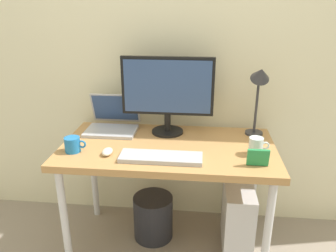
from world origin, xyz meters
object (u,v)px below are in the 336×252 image
desk (168,156)px  glass_cup (256,146)px  monitor (167,91)px  laptop (113,121)px  computer_tower (237,216)px  coffee_mug (73,145)px  keyboard (161,157)px  wastebasket (153,217)px  desk_lamp (259,85)px  mouse (107,152)px  photo_frame (258,157)px

desk → glass_cup: glass_cup is taller
monitor → laptop: size_ratio=1.77×
desk → computer_tower: bearing=6.5°
laptop → coffee_mug: (-0.14, -0.36, -0.01)m
desk → keyboard: size_ratio=2.83×
monitor → laptop: monitor is taller
laptop → wastebasket: bearing=-28.4°
desk_lamp → wastebasket: size_ratio=1.52×
keyboard → mouse: mouse is taller
desk_lamp → photo_frame: desk_lamp is taller
laptop → computer_tower: (0.82, -0.17, -0.56)m
glass_cup → wastebasket: (-0.60, 0.14, -0.61)m
desk_lamp → keyboard: bearing=-144.7°
keyboard → wastebasket: keyboard is taller
laptop → glass_cup: laptop is taller
keyboard → desk: bearing=84.4°
desk → desk_lamp: bearing=20.6°
photo_frame → computer_tower: size_ratio=0.26×
keyboard → photo_frame: 0.50m
monitor → computer_tower: 0.92m
computer_tower → keyboard: bearing=-152.7°
keyboard → monitor: bearing=90.7°
desk → photo_frame: bearing=-23.5°
coffee_mug → photo_frame: photo_frame is taller
desk → glass_cup: size_ratio=11.10×
computer_tower → mouse: bearing=-164.6°
desk → desk_lamp: desk_lamp is taller
desk_lamp → mouse: size_ratio=5.08×
keyboard → glass_cup: size_ratio=3.92×
desk → mouse: mouse is taller
mouse → wastebasket: size_ratio=0.30×
glass_cup → coffee_mug: bearing=-176.2°
desk → laptop: 0.46m
mouse → glass_cup: size_ratio=0.80×
glass_cup → computer_tower: size_ratio=0.27×
monitor → laptop: bearing=176.6°
coffee_mug → wastebasket: 0.76m
laptop → desk: bearing=-29.5°
desk → monitor: monitor is taller
wastebasket → monitor: bearing=57.2°
photo_frame → wastebasket: 0.89m
keyboard → mouse: 0.30m
keyboard → laptop: bearing=132.0°
laptop → desk_lamp: (0.90, -0.02, 0.27)m
keyboard → coffee_mug: bearing=174.6°
computer_tower → desk: bearing=-173.5°
laptop → keyboard: bearing=-48.0°
coffee_mug → desk_lamp: bearing=17.9°
glass_cup → computer_tower: (-0.05, 0.12, -0.55)m
monitor → photo_frame: size_ratio=5.15×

